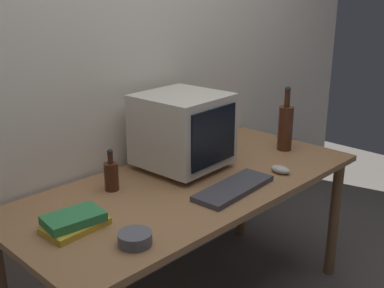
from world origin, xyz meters
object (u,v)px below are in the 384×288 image
(bottle_short, at_px, (111,175))
(book_stack, at_px, (75,222))
(keyboard, at_px, (234,188))
(crt_monitor, at_px, (183,131))
(computer_mouse, at_px, (280,169))
(metal_canister, at_px, (215,135))
(bottle_tall, at_px, (285,126))
(cd_spindle, at_px, (135,239))

(bottle_short, height_order, book_stack, bottle_short)
(keyboard, bearing_deg, crt_monitor, 79.86)
(computer_mouse, distance_m, metal_canister, 0.48)
(crt_monitor, distance_m, metal_canister, 0.37)
(book_stack, bearing_deg, metal_canister, 12.89)
(keyboard, relative_size, metal_canister, 2.80)
(computer_mouse, xyz_separation_m, book_stack, (-0.99, 0.23, 0.01))
(crt_monitor, bearing_deg, book_stack, -167.99)
(keyboard, bearing_deg, computer_mouse, -9.34)
(bottle_tall, bearing_deg, book_stack, 177.79)
(book_stack, distance_m, metal_canister, 1.07)
(bottle_short, xyz_separation_m, cd_spindle, (-0.22, -0.43, -0.05))
(cd_spindle, bearing_deg, bottle_tall, 9.20)
(crt_monitor, relative_size, book_stack, 1.71)
(keyboard, height_order, book_stack, book_stack)
(computer_mouse, bearing_deg, crt_monitor, 124.27)
(crt_monitor, height_order, book_stack, crt_monitor)
(bottle_tall, relative_size, cd_spindle, 2.92)
(crt_monitor, xyz_separation_m, keyboard, (-0.04, -0.35, -0.18))
(crt_monitor, height_order, bottle_short, crt_monitor)
(keyboard, bearing_deg, book_stack, 159.12)
(computer_mouse, relative_size, book_stack, 0.42)
(keyboard, bearing_deg, metal_canister, 45.73)
(keyboard, xyz_separation_m, book_stack, (-0.67, 0.20, 0.02))
(computer_mouse, relative_size, metal_canister, 0.67)
(crt_monitor, bearing_deg, bottle_tall, -19.06)
(keyboard, relative_size, computer_mouse, 4.20)
(bottle_tall, distance_m, book_stack, 1.30)
(bottle_short, bearing_deg, book_stack, -148.66)
(book_stack, bearing_deg, cd_spindle, -71.21)
(keyboard, distance_m, cd_spindle, 0.59)
(book_stack, bearing_deg, keyboard, -16.72)
(cd_spindle, relative_size, metal_canister, 0.80)
(keyboard, distance_m, metal_canister, 0.58)
(crt_monitor, bearing_deg, bottle_short, 174.83)
(keyboard, xyz_separation_m, bottle_short, (-0.37, 0.39, 0.06))
(computer_mouse, distance_m, bottle_tall, 0.37)
(bottle_short, bearing_deg, keyboard, -46.86)
(bottle_short, height_order, metal_canister, bottle_short)
(crt_monitor, distance_m, cd_spindle, 0.76)
(keyboard, distance_m, book_stack, 0.70)
(bottle_short, relative_size, metal_canister, 1.27)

